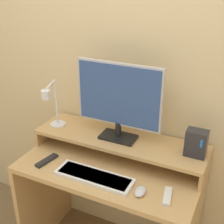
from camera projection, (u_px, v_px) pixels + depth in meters
wall_back at (133, 71)px, 1.89m from camera, size 6.00×0.05×2.50m
desk at (110, 197)px, 1.94m from camera, size 1.06×0.57×0.76m
monitor_shelf at (120, 140)px, 1.90m from camera, size 1.06×0.30×0.12m
monitor at (119, 99)px, 1.78m from camera, size 0.52×0.12×0.47m
desk_lamp at (53, 107)px, 1.91m from camera, size 0.13×0.24×0.32m
router_dock at (196, 143)px, 1.69m from camera, size 0.12×0.08×0.15m
keyboard at (94, 177)px, 1.72m from camera, size 0.44×0.14×0.02m
mouse at (140, 191)px, 1.60m from camera, size 0.05×0.09×0.03m
remote_control at (47, 160)px, 1.86m from camera, size 0.07×0.16×0.02m
remote_secondary at (167, 196)px, 1.57m from camera, size 0.06×0.14×0.02m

